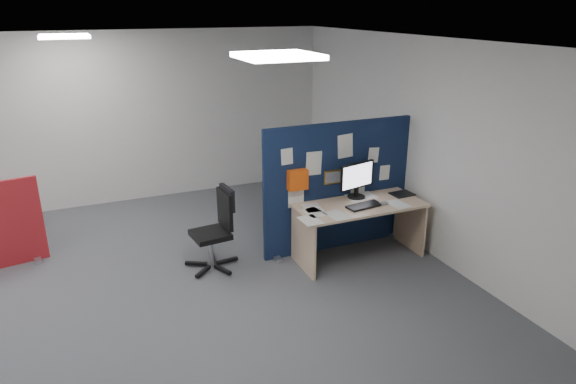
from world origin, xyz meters
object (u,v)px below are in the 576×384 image
object	(u,v)px
navy_divider	(337,187)
main_desk	(358,216)
monitor_main	(357,178)
office_chair	(218,224)

from	to	relation	value
navy_divider	main_desk	size ratio (longest dim) A/B	1.28
navy_divider	monitor_main	xyz separation A→B (m)	(0.19, -0.17, 0.14)
office_chair	navy_divider	bearing A→B (deg)	-9.62
monitor_main	main_desk	bearing A→B (deg)	-125.25
navy_divider	main_desk	bearing A→B (deg)	-71.64
navy_divider	office_chair	size ratio (longest dim) A/B	2.07
main_desk	office_chair	distance (m)	1.74
navy_divider	office_chair	xyz separation A→B (m)	(-1.57, 0.09, -0.28)
main_desk	monitor_main	distance (m)	0.48
navy_divider	office_chair	distance (m)	1.59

